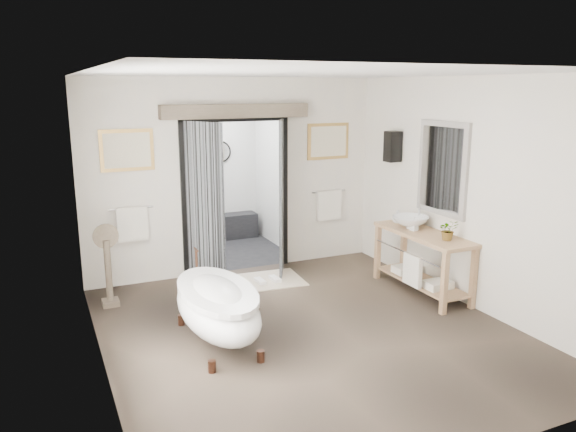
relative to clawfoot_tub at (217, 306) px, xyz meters
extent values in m
plane|color=brown|center=(1.04, -0.19, -0.42)|extent=(5.00, 5.00, 0.00)
cube|color=beige|center=(1.04, -2.69, 1.03)|extent=(4.50, 0.02, 2.90)
cube|color=beige|center=(-1.21, -0.19, 1.03)|extent=(0.02, 5.00, 2.90)
cube|color=beige|center=(3.29, -0.19, 1.03)|extent=(0.02, 5.00, 2.90)
cube|color=beige|center=(-0.49, 2.31, 1.03)|extent=(1.45, 0.02, 2.90)
cube|color=beige|center=(2.56, 2.31, 1.03)|extent=(1.45, 0.02, 2.90)
cube|color=beige|center=(1.04, 2.31, 2.18)|extent=(1.60, 0.02, 0.60)
cube|color=white|center=(1.04, -0.19, 2.48)|extent=(4.50, 5.00, 0.02)
cube|color=white|center=(-1.16, -0.79, 0.93)|extent=(0.02, 2.20, 2.70)
cube|color=gray|center=(3.26, 0.34, 1.28)|extent=(0.05, 0.95, 1.25)
cube|color=silver|center=(3.23, 0.34, 1.28)|extent=(0.01, 0.80, 1.10)
cube|color=black|center=(3.17, 1.36, 1.48)|extent=(0.20, 0.20, 0.45)
sphere|color=#FFCC8C|center=(3.17, 1.36, 1.48)|extent=(0.10, 0.10, 0.10)
cube|color=black|center=(1.04, 3.31, -0.42)|extent=(2.20, 2.00, 0.01)
cube|color=white|center=(1.04, 3.31, 2.08)|extent=(2.20, 2.00, 0.02)
cube|color=white|center=(1.04, 4.31, 0.83)|extent=(2.20, 0.02, 2.50)
cube|color=white|center=(-0.06, 3.31, 0.83)|extent=(0.02, 2.00, 2.50)
cube|color=white|center=(2.14, 3.31, 0.83)|extent=(0.02, 2.00, 2.50)
cube|color=black|center=(1.04, 4.13, -0.20)|extent=(2.00, 0.35, 0.45)
cylinder|color=silver|center=(0.64, 4.28, 1.18)|extent=(0.40, 0.03, 0.40)
cylinder|color=silver|center=(1.44, 4.28, 1.18)|extent=(0.40, 0.03, 0.40)
cube|color=black|center=(0.24, 2.31, 0.73)|extent=(0.07, 0.10, 2.30)
cube|color=black|center=(1.84, 2.31, 0.73)|extent=(0.07, 0.10, 2.30)
cube|color=black|center=(1.04, 2.31, 1.88)|extent=(1.67, 0.10, 0.07)
cube|color=black|center=(0.44, 1.96, 0.73)|extent=(0.39, 0.73, 2.30)
cube|color=black|center=(1.64, 1.96, 0.73)|extent=(0.39, 0.73, 2.30)
cube|color=#6A5B4B|center=(1.04, 2.21, 2.00)|extent=(2.20, 0.20, 0.20)
cube|color=#B88D46|center=(-0.51, 2.29, 1.50)|extent=(0.72, 0.03, 0.57)
cube|color=beige|center=(-0.51, 2.27, 1.50)|extent=(0.62, 0.01, 0.47)
cube|color=#B88D46|center=(2.59, 2.29, 1.50)|extent=(0.72, 0.03, 0.57)
cube|color=beige|center=(2.59, 2.27, 1.50)|extent=(0.62, 0.01, 0.47)
cylinder|color=silver|center=(-0.51, 2.25, 0.70)|extent=(0.60, 0.02, 0.02)
cube|color=white|center=(-0.51, 2.23, 0.48)|extent=(0.42, 0.08, 0.48)
cylinder|color=silver|center=(2.59, 2.25, 0.70)|extent=(0.60, 0.02, 0.02)
cube|color=white|center=(2.59, 2.23, 0.48)|extent=(0.42, 0.08, 0.48)
cylinder|color=#3E2318|center=(-0.26, -0.62, -0.36)|extent=(0.08, 0.08, 0.12)
cylinder|color=#3E2318|center=(0.26, -0.62, -0.36)|extent=(0.08, 0.08, 0.12)
cylinder|color=#3E2318|center=(-0.26, 0.62, -0.36)|extent=(0.08, 0.08, 0.12)
cylinder|color=#3E2318|center=(0.26, 0.62, -0.36)|extent=(0.08, 0.08, 0.12)
ellipsoid|color=white|center=(0.00, 0.00, -0.02)|extent=(0.79, 1.76, 0.56)
cylinder|color=#3E2318|center=(0.00, 0.81, 0.33)|extent=(0.03, 0.03, 0.23)
cube|color=tan|center=(2.78, -0.40, 0.00)|extent=(0.07, 0.07, 0.85)
cube|color=tan|center=(3.24, -0.40, 0.00)|extent=(0.07, 0.07, 0.85)
cube|color=tan|center=(2.78, 1.08, 0.00)|extent=(0.07, 0.07, 0.85)
cube|color=tan|center=(3.24, 1.08, 0.00)|extent=(0.07, 0.07, 0.85)
cube|color=tan|center=(3.01, 0.34, 0.40)|extent=(0.55, 1.60, 0.05)
cube|color=tan|center=(3.01, 0.34, -0.26)|extent=(0.45, 1.50, 0.03)
cylinder|color=silver|center=(2.74, 0.34, 0.18)|extent=(0.02, 1.40, 0.02)
cube|color=white|center=(2.74, 0.19, -0.02)|extent=(0.06, 0.34, 0.42)
cube|color=white|center=(3.01, -0.01, -0.20)|extent=(0.35, 0.25, 0.10)
cube|color=white|center=(3.01, 0.69, -0.20)|extent=(0.35, 0.25, 0.10)
cube|color=#6A5B4B|center=(-0.94, 1.60, -0.38)|extent=(0.21, 0.21, 0.08)
cylinder|color=#6A5B4B|center=(-0.94, 1.60, 0.05)|extent=(0.09, 0.09, 0.80)
cylinder|color=silver|center=(-0.94, 1.62, 0.51)|extent=(0.28, 0.02, 0.28)
cylinder|color=#6A5B4B|center=(-0.94, 1.61, 0.51)|extent=(0.32, 0.01, 0.32)
cube|color=beige|center=(1.16, 1.64, -0.41)|extent=(1.26, 0.89, 0.01)
cube|color=white|center=(1.12, 1.57, -0.38)|extent=(0.11, 0.26, 0.05)
cube|color=white|center=(1.35, 1.57, -0.38)|extent=(0.11, 0.26, 0.05)
imported|color=white|center=(2.97, 0.59, 0.52)|extent=(0.59, 0.59, 0.17)
imported|color=gray|center=(3.04, -0.10, 0.56)|extent=(0.31, 0.29, 0.27)
imported|color=gray|center=(2.95, 0.48, 0.52)|extent=(0.10, 0.10, 0.19)
imported|color=gray|center=(3.00, 0.94, 0.52)|extent=(0.16, 0.16, 0.19)
camera|label=1|loc=(-1.67, -5.55, 2.34)|focal=35.00mm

